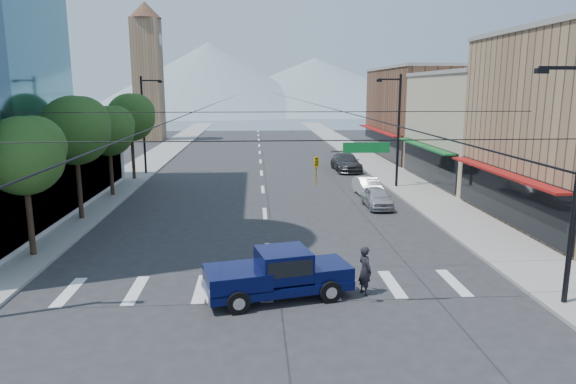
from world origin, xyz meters
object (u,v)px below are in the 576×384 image
at_px(pickup_truck, 278,273).
at_px(pedestrian, 365,270).
at_px(parked_car_near, 377,198).
at_px(parked_car_mid, 368,187).
at_px(parked_car_far, 346,162).

height_order(pickup_truck, pedestrian, pedestrian).
bearing_deg(parked_car_near, parked_car_mid, 86.59).
height_order(pedestrian, parked_car_far, pedestrian).
distance_m(parked_car_near, parked_car_far, 15.70).
xyz_separation_m(pedestrian, parked_car_mid, (4.15, 18.48, -0.27)).
distance_m(parked_car_mid, parked_car_far, 11.84).
relative_size(pedestrian, parked_car_near, 0.48).
relative_size(parked_car_near, parked_car_mid, 0.96).
bearing_deg(parked_car_mid, parked_car_far, 84.36).
bearing_deg(parked_car_mid, parked_car_near, -96.50).
height_order(pickup_truck, parked_car_far, pickup_truck).
bearing_deg(parked_car_near, pedestrian, -105.49).
bearing_deg(pickup_truck, parked_car_far, 62.21).
height_order(pickup_truck, parked_car_near, pickup_truck).
distance_m(pedestrian, parked_car_far, 30.66).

